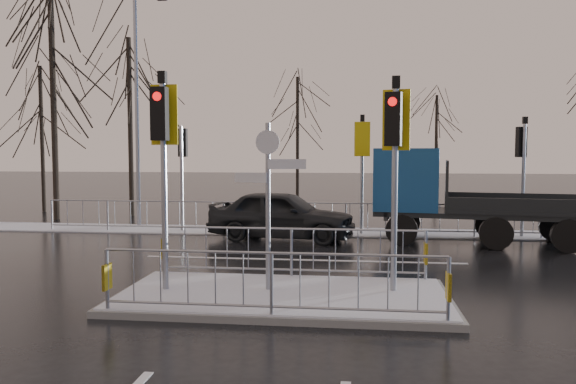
# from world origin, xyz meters

# --- Properties ---
(ground) EXTENTS (120.00, 120.00, 0.00)m
(ground) POSITION_xyz_m (0.00, 0.00, 0.00)
(ground) COLOR black
(ground) RESTS_ON ground
(snow_verge) EXTENTS (30.00, 2.00, 0.04)m
(snow_verge) POSITION_xyz_m (0.00, 8.60, 0.02)
(snow_verge) COLOR white
(snow_verge) RESTS_ON ground
(lane_markings) EXTENTS (8.00, 11.38, 0.01)m
(lane_markings) POSITION_xyz_m (0.00, -0.33, 0.00)
(lane_markings) COLOR silver
(lane_markings) RESTS_ON ground
(traffic_island) EXTENTS (6.00, 3.04, 4.15)m
(traffic_island) POSITION_xyz_m (-0.01, 0.01, 0.39)
(traffic_island) COLOR slate
(traffic_island) RESTS_ON ground
(far_kerb_fixtures) EXTENTS (18.00, 0.65, 3.83)m
(far_kerb_fixtures) POSITION_xyz_m (0.29, 8.09, 1.02)
(far_kerb_fixtures) COLOR gray
(far_kerb_fixtures) RESTS_ON ground
(car_far_lane) EXTENTS (4.68, 2.41, 1.52)m
(car_far_lane) POSITION_xyz_m (-0.93, 6.96, 0.76)
(car_far_lane) COLOR black
(car_far_lane) RESTS_ON ground
(flatbed_truck) EXTENTS (6.26, 3.05, 2.79)m
(flatbed_truck) POSITION_xyz_m (3.70, 7.09, 1.48)
(flatbed_truck) COLOR black
(flatbed_truck) RESTS_ON ground
(tree_near_a) EXTENTS (4.75, 4.75, 8.97)m
(tree_near_a) POSITION_xyz_m (-10.50, 11.00, 6.11)
(tree_near_a) COLOR black
(tree_near_a) RESTS_ON ground
(tree_near_b) EXTENTS (4.00, 4.00, 7.55)m
(tree_near_b) POSITION_xyz_m (-8.00, 12.50, 5.15)
(tree_near_b) COLOR black
(tree_near_b) RESTS_ON ground
(tree_near_c) EXTENTS (3.50, 3.50, 6.61)m
(tree_near_c) POSITION_xyz_m (-12.50, 13.50, 4.50)
(tree_near_c) COLOR black
(tree_near_c) RESTS_ON ground
(tree_far_a) EXTENTS (3.75, 3.75, 7.08)m
(tree_far_a) POSITION_xyz_m (-2.00, 22.00, 4.82)
(tree_far_a) COLOR black
(tree_far_a) RESTS_ON ground
(tree_far_b) EXTENTS (3.25, 3.25, 6.14)m
(tree_far_b) POSITION_xyz_m (6.00, 24.00, 4.18)
(tree_far_b) COLOR black
(tree_far_b) RESTS_ON ground
(street_lamp_left) EXTENTS (1.25, 0.18, 8.20)m
(street_lamp_left) POSITION_xyz_m (-6.43, 9.50, 4.49)
(street_lamp_left) COLOR gray
(street_lamp_left) RESTS_ON ground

